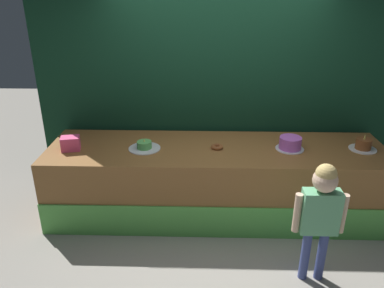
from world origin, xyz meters
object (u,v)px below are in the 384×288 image
Objects in this scene: pink_box at (71,143)px; cake_left at (144,146)px; donut at (217,147)px; cake_center at (290,143)px; child_figure at (321,208)px; cake_right at (363,145)px.

pink_box reaches higher than cake_left.
donut is 0.80m from cake_center.
child_figure reaches higher than donut.
donut is 1.60m from cake_right.
child_figure is 5.93× the size of pink_box.
cake_center is (1.60, 0.04, 0.03)m from cake_left.
donut is at bearing -179.71° from cake_center.
child_figure is 1.33m from cake_right.
cake_right is at bearing 1.23° from cake_left.
cake_center is at bearing 1.33° from cake_left.
child_figure reaches higher than cake_center.
child_figure reaches higher than cake_right.
cake_left is 1.14× the size of cake_center.
cake_right is (0.80, 0.01, -0.01)m from cake_center.
donut is 0.80m from cake_left.
cake_center is (2.40, 0.09, -0.01)m from pink_box.
pink_box is 1.60m from donut.
pink_box is 0.67× the size of cake_right.
child_figure is at bearing -124.82° from cake_right.
pink_box is 0.80m from cake_left.
cake_center is 1.05× the size of cake_right.
cake_left is at bearing -177.64° from donut.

